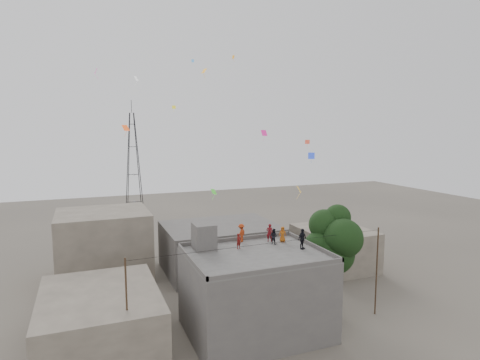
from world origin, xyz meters
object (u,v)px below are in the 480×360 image
object	(u,v)px
transmission_tower	(133,169)
person_red_adult	(270,233)
person_dark_adult	(302,239)
tree	(334,242)
stair_head_box	(204,236)

from	to	relation	value
transmission_tower	person_red_adult	distance (m)	37.99
person_red_adult	person_dark_adult	distance (m)	3.15
tree	person_dark_adult	xyz separation A→B (m)	(-3.50, -0.77, 0.80)
person_red_adult	stair_head_box	bearing A→B (deg)	21.31
stair_head_box	tree	distance (m)	10.80
person_red_adult	person_dark_adult	xyz separation A→B (m)	(1.44, -2.80, 0.06)
transmission_tower	person_dark_adult	xyz separation A→B (m)	(7.87, -40.18, -2.16)
stair_head_box	tree	size ratio (longest dim) A/B	0.22
stair_head_box	transmission_tower	world-z (taller)	transmission_tower
stair_head_box	person_red_adult	world-z (taller)	stair_head_box
tree	person_dark_adult	world-z (taller)	tree
transmission_tower	person_red_adult	xyz separation A→B (m)	(6.43, -37.37, -2.22)
stair_head_box	person_dark_adult	world-z (taller)	stair_head_box
stair_head_box	person_red_adult	distance (m)	5.64
transmission_tower	person_dark_adult	size ratio (longest dim) A/B	12.42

